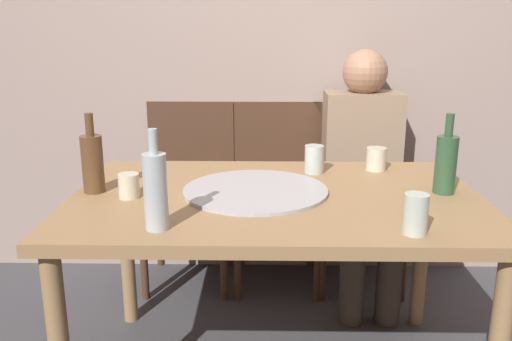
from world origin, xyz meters
name	(u,v)px	position (x,y,z in m)	size (l,w,h in m)	color
back_wall	(273,20)	(0.00, 1.01, 1.30)	(6.00, 0.10, 2.60)	gray
dining_table	(276,216)	(0.00, 0.00, 0.64)	(1.39, 0.90, 0.72)	#99754C
pizza_tray	(255,190)	(-0.07, 0.02, 0.73)	(0.50, 0.50, 0.01)	#ADADB2
wine_bottle	(155,190)	(-0.34, -0.33, 0.84)	(0.07, 0.07, 0.29)	#B2BCC1
beer_bottle	(446,163)	(0.58, 0.02, 0.83)	(0.07, 0.07, 0.28)	#2D5133
water_bottle	(92,162)	(-0.63, 0.01, 0.83)	(0.07, 0.07, 0.28)	brown
tumbler_near	(129,186)	(-0.49, -0.05, 0.76)	(0.07, 0.07, 0.08)	beige
tumbler_far	(314,159)	(0.15, 0.27, 0.77)	(0.07, 0.07, 0.11)	#B7C6BC
wine_glass	(416,214)	(0.38, -0.35, 0.78)	(0.07, 0.07, 0.11)	#B7C6BC
short_glass	(376,159)	(0.40, 0.32, 0.77)	(0.08, 0.08, 0.09)	beige
chair_left	(190,181)	(-0.42, 0.85, 0.51)	(0.44, 0.44, 0.90)	#472D1E
chair_middle	(277,181)	(0.02, 0.85, 0.51)	(0.44, 0.44, 0.90)	#472D1E
chair_right	(357,182)	(0.43, 0.85, 0.51)	(0.44, 0.44, 0.90)	#472D1E
guest_in_sweater	(364,165)	(0.43, 0.70, 0.64)	(0.36, 0.56, 1.17)	#937A60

